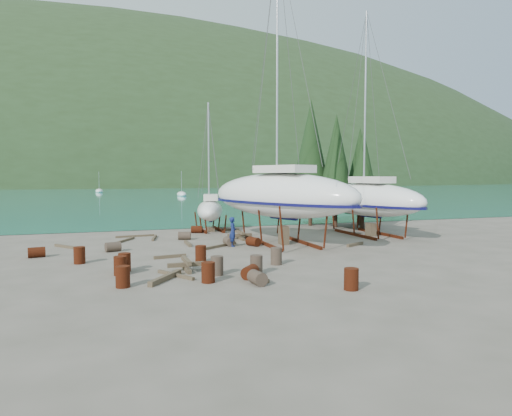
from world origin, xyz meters
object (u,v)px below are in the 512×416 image
object	(u,v)px
small_sailboat_shore	(210,210)
large_sailboat_far	(367,199)
worker	(233,232)
large_sailboat_near	(280,195)

from	to	relation	value
small_sailboat_shore	large_sailboat_far	bearing A→B (deg)	-17.57
small_sailboat_shore	worker	world-z (taller)	small_sailboat_shore
small_sailboat_shore	worker	size ratio (longest dim) A/B	5.52
large_sailboat_near	large_sailboat_far	world-z (taller)	large_sailboat_near
large_sailboat_far	worker	distance (m)	11.72
large_sailboat_far	small_sailboat_shore	distance (m)	12.73
large_sailboat_far	small_sailboat_shore	size ratio (longest dim) A/B	1.61
large_sailboat_near	worker	xyz separation A→B (m)	(-3.46, -0.42, -2.33)
large_sailboat_near	small_sailboat_shore	xyz separation A→B (m)	(-2.97, 8.32, -1.53)
small_sailboat_shore	worker	bearing A→B (deg)	-79.73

